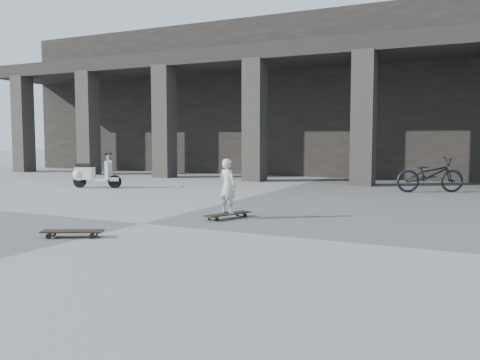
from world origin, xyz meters
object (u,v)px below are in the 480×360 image
at_px(skateboard_spare, 72,232).
at_px(scooter, 89,174).
at_px(bicycle, 430,175).
at_px(longboard, 228,214).
at_px(child, 228,186).

bearing_deg(skateboard_spare, scooter, 103.88).
relative_size(skateboard_spare, bicycle, 0.50).
distance_m(scooter, bicycle, 9.40).
distance_m(longboard, skateboard_spare, 2.78).
bearing_deg(skateboard_spare, bicycle, 38.52).
bearing_deg(skateboard_spare, child, 37.13).
xyz_separation_m(skateboard_spare, child, (1.22, 2.50, 0.50)).
distance_m(longboard, scooter, 6.94).
height_order(skateboard_spare, child, child).
distance_m(skateboard_spare, bicycle, 9.58).
bearing_deg(bicycle, child, 128.68).
bearing_deg(bicycle, scooter, 81.23).
relative_size(longboard, child, 0.99).
height_order(longboard, skateboard_spare, skateboard_spare).
xyz_separation_m(longboard, skateboard_spare, (-1.22, -2.50, 0.00)).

